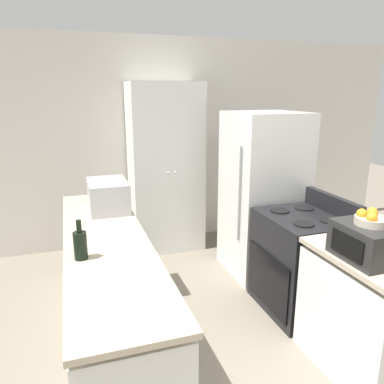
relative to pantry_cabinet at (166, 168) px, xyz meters
name	(u,v)px	position (x,y,z in m)	size (l,w,h in m)	color
wall_back	(154,143)	(-0.08, 0.31, 0.27)	(7.00, 0.06, 2.60)	silver
counter_left	(109,294)	(-0.91, -1.73, -0.60)	(0.60, 2.58, 0.89)	silver
counter_right	(366,315)	(0.76, -2.60, -0.60)	(0.60, 0.85, 0.89)	silver
pantry_cabinet	(166,168)	(0.00, 0.00, 0.00)	(0.87, 0.55, 2.06)	white
stove	(300,262)	(0.78, -1.77, -0.57)	(0.66, 0.77, 1.05)	black
refrigerator	(263,195)	(0.82, -0.96, -0.16)	(0.75, 0.76, 1.74)	white
microwave	(108,196)	(-0.81, -1.05, 0.00)	(0.35, 0.49, 0.27)	#B2B2B7
wine_bottle	(80,244)	(-1.10, -2.05, -0.04)	(0.09, 0.09, 0.26)	black
toaster_oven	(369,242)	(0.66, -2.63, -0.02)	(0.35, 0.40, 0.23)	black
fruit_bowl	(371,219)	(0.66, -2.62, 0.13)	(0.21, 0.21, 0.10)	#B2A893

